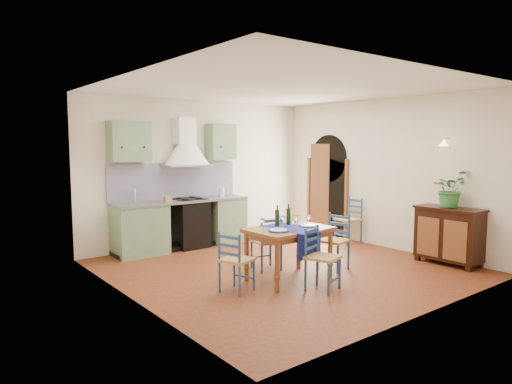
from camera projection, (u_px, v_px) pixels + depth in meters
floor at (284, 267)px, 7.25m from camera, size 5.00×5.00×0.00m
back_wall at (186, 192)px, 8.65m from camera, size 5.00×0.96×2.80m
right_wall at (371, 176)px, 8.85m from camera, size 0.26×5.00×2.80m
left_wall at (131, 190)px, 5.57m from camera, size 0.04×5.00×2.80m
ceiling at (285, 88)px, 6.95m from camera, size 5.00×5.00×0.01m
dining_table at (289, 234)px, 6.55m from camera, size 1.21×0.91×1.07m
chair_near at (321, 258)px, 6.11m from camera, size 0.50×0.50×0.85m
chair_far at (267, 242)px, 7.07m from camera, size 0.46×0.46×0.85m
chair_left at (235, 261)px, 6.00m from camera, size 0.48×0.48×0.82m
chair_right at (334, 241)px, 7.11m from camera, size 0.49×0.49×0.87m
chair_spare at (349, 220)px, 9.01m from camera, size 0.47×0.47×0.90m
sideboard at (449, 233)px, 7.41m from camera, size 0.50×1.05×0.94m
potted_plant at (450, 189)px, 7.36m from camera, size 0.56×0.49×0.60m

